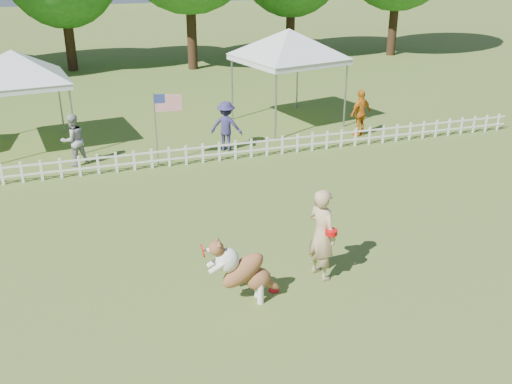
# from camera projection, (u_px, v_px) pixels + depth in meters

# --- Properties ---
(ground) EXTENTS (120.00, 120.00, 0.00)m
(ground) POSITION_uv_depth(u_px,v_px,m) (275.00, 287.00, 10.71)
(ground) COLOR #425D1D
(ground) RESTS_ON ground
(picket_fence) EXTENTS (22.00, 0.08, 0.60)m
(picket_fence) POSITION_uv_depth(u_px,v_px,m) (194.00, 154.00, 16.70)
(picket_fence) COLOR white
(picket_fence) RESTS_ON ground
(handler) EXTENTS (0.61, 0.76, 1.82)m
(handler) POSITION_uv_depth(u_px,v_px,m) (322.00, 234.00, 10.73)
(handler) COLOR tan
(handler) RESTS_ON ground
(dog) EXTENTS (1.29, 0.52, 1.30)m
(dog) POSITION_uv_depth(u_px,v_px,m) (244.00, 270.00, 10.03)
(dog) COLOR brown
(dog) RESTS_ON ground
(frisbee_on_turf) EXTENTS (0.26, 0.26, 0.02)m
(frisbee_on_turf) POSITION_uv_depth(u_px,v_px,m) (274.00, 290.00, 10.60)
(frisbee_on_turf) COLOR red
(frisbee_on_turf) RESTS_ON ground
(canopy_tent_left) EXTENTS (3.27, 3.27, 3.02)m
(canopy_tent_left) POSITION_uv_depth(u_px,v_px,m) (19.00, 102.00, 17.50)
(canopy_tent_left) COLOR silver
(canopy_tent_left) RESTS_ON ground
(canopy_tent_right) EXTENTS (3.80, 3.80, 3.26)m
(canopy_tent_right) POSITION_uv_depth(u_px,v_px,m) (288.00, 78.00, 20.09)
(canopy_tent_right) COLOR silver
(canopy_tent_right) RESTS_ON ground
(flag_pole) EXTENTS (0.83, 0.20, 2.14)m
(flag_pole) POSITION_uv_depth(u_px,v_px,m) (156.00, 130.00, 16.31)
(flag_pole) COLOR gray
(flag_pole) RESTS_ON ground
(spectator_a) EXTENTS (0.91, 0.82, 1.52)m
(spectator_a) POSITION_uv_depth(u_px,v_px,m) (73.00, 140.00, 16.44)
(spectator_a) COLOR #A3A2A7
(spectator_a) RESTS_ON ground
(spectator_b) EXTENTS (1.15, 0.98, 1.55)m
(spectator_b) POSITION_uv_depth(u_px,v_px,m) (226.00, 126.00, 17.67)
(spectator_b) COLOR navy
(spectator_b) RESTS_ON ground
(spectator_c) EXTENTS (0.99, 0.69, 1.57)m
(spectator_c) POSITION_uv_depth(u_px,v_px,m) (361.00, 113.00, 19.03)
(spectator_c) COLOR orange
(spectator_c) RESTS_ON ground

